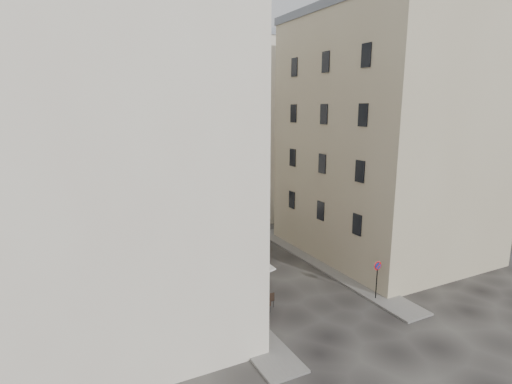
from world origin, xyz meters
TOP-DOWN VIEW (x-y plane):
  - ground at (0.00, 0.00)m, footprint 90.00×90.00m
  - sidewalk_left at (-4.50, 4.00)m, footprint 2.00×22.00m
  - sidewalk_right at (4.50, 3.00)m, footprint 2.00×18.00m
  - building_left at (-10.50, 3.00)m, footprint 12.20×16.20m
  - building_right at (10.50, 3.50)m, footprint 12.20×14.20m
  - building_back at (-1.00, 19.00)m, footprint 18.20×10.20m
  - cafe_storefront at (-4.32, 1.00)m, footprint 1.74×7.30m
  - stone_steps at (0.00, 12.57)m, footprint 9.00×3.15m
  - bollard_near at (-3.25, -1.00)m, footprint 0.12×0.12m
  - bollard_mid at (-3.25, 2.50)m, footprint 0.12×0.12m
  - bollard_far at (-3.25, 6.00)m, footprint 0.12×0.12m
  - no_parking_sign at (3.92, -3.11)m, footprint 0.57×0.10m
  - bistro_table_a at (-3.19, -1.40)m, footprint 1.32×0.62m
  - bistro_table_b at (-2.67, -0.92)m, footprint 1.28×0.60m
  - bistro_table_c at (-3.44, 1.18)m, footprint 1.30×0.61m
  - bistro_table_d at (-2.52, 3.40)m, footprint 1.25×0.58m
  - bistro_table_e at (-2.92, 3.77)m, footprint 1.31×0.61m
  - pedestrian at (-1.94, 1.45)m, footprint 0.85×0.82m

SIDE VIEW (x-z plane):
  - ground at x=0.00m, z-range 0.00..0.00m
  - sidewalk_left at x=-4.50m, z-range 0.00..0.12m
  - sidewalk_right at x=4.50m, z-range 0.00..0.12m
  - stone_steps at x=0.00m, z-range 0.00..0.80m
  - bistro_table_d at x=-2.52m, z-range 0.01..0.89m
  - bistro_table_b at x=-2.67m, z-range 0.01..0.91m
  - bistro_table_c at x=-3.44m, z-range 0.01..0.92m
  - bistro_table_e at x=-2.92m, z-range 0.01..0.93m
  - bistro_table_a at x=-3.19m, z-range 0.01..0.94m
  - bollard_near at x=-3.25m, z-range 0.04..1.02m
  - bollard_mid at x=-3.25m, z-range 0.04..1.02m
  - bollard_far at x=-3.25m, z-range 0.04..1.02m
  - pedestrian at x=-1.94m, z-range 0.00..1.96m
  - no_parking_sign at x=3.92m, z-range 0.52..3.01m
  - cafe_storefront at x=-4.32m, z-range 0.13..3.63m
  - building_right at x=10.50m, z-range 0.01..18.61m
  - building_back at x=-1.00m, z-range 0.01..18.61m
  - building_left at x=-10.50m, z-range 0.01..20.61m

